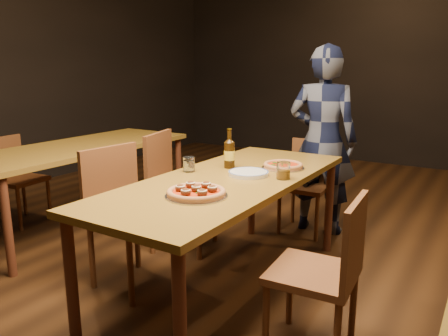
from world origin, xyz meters
The scene contains 15 objects.
ground centered at (0.00, 0.00, 0.00)m, with size 9.00×9.00×0.00m, color black.
table_main centered at (0.00, 0.00, 0.68)m, with size 0.80×2.00×0.75m.
table_left centered at (-1.70, 0.30, 0.68)m, with size 0.80×2.00×0.75m.
chair_main_nw centered at (-0.55, -0.28, 0.48)m, with size 0.45×0.45×0.95m, color brown, non-canonical shape.
chair_main_sw centered at (-0.65, 0.40, 0.48)m, with size 0.45×0.45×0.96m, color brown, non-canonical shape.
chair_main_e centered at (0.68, -0.31, 0.43)m, with size 0.40×0.40×0.86m, color brown, non-canonical shape.
chair_end centered at (0.02, 1.23, 0.42)m, with size 0.39×0.39×0.83m, color brown, non-canonical shape.
chair_nbr_left centered at (-2.28, 0.06, 0.42)m, with size 0.39×0.39×0.83m, color brown, non-canonical shape.
pizza_meatball centered at (0.06, -0.43, 0.77)m, with size 0.33×0.33×0.06m.
pizza_margherita centered at (0.18, 0.41, 0.77)m, with size 0.28×0.28×0.04m.
plate_stack centered at (0.08, 0.12, 0.76)m, with size 0.25×0.25×0.02m, color white.
beer_bottle centered at (-0.13, 0.23, 0.84)m, with size 0.07×0.07×0.26m.
water_glass centered at (-0.30, 0.00, 0.80)m, with size 0.08×0.08×0.10m, color white.
amber_glass centered at (0.30, 0.15, 0.80)m, with size 0.08×0.08×0.10m, color #9A6211.
diner centered at (0.12, 1.34, 0.80)m, with size 0.58×0.38×1.60m, color black.
Camera 1 is at (1.36, -2.22, 1.41)m, focal length 35.00 mm.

